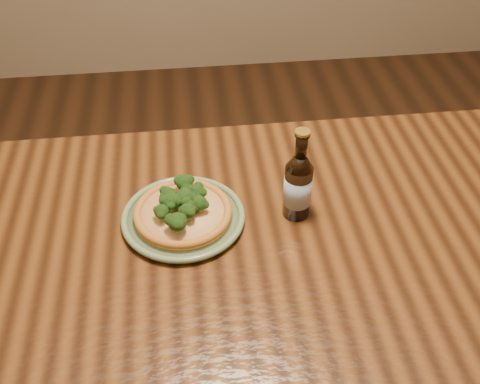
{
  "coord_description": "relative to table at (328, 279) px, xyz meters",
  "views": [
    {
      "loc": [
        -0.27,
        -0.64,
        1.57
      ],
      "look_at": [
        -0.17,
        0.21,
        0.82
      ],
      "focal_mm": 42.0,
      "sensor_mm": 36.0,
      "label": 1
    }
  ],
  "objects": [
    {
      "name": "table",
      "position": [
        0.0,
        0.0,
        0.0
      ],
      "size": [
        1.6,
        0.9,
        0.75
      ],
      "color": "#4E2A10",
      "rests_on": "ground"
    },
    {
      "name": "beer_bottle",
      "position": [
        -0.05,
        0.11,
        0.17
      ],
      "size": [
        0.06,
        0.06,
        0.21
      ],
      "rotation": [
        0.0,
        0.0,
        -0.41
      ],
      "color": "black",
      "rests_on": "table"
    },
    {
      "name": "pizza",
      "position": [
        -0.29,
        0.11,
        0.12
      ],
      "size": [
        0.21,
        0.21,
        0.07
      ],
      "rotation": [
        0.0,
        0.0,
        -0.43
      ],
      "color": "#AE6D27",
      "rests_on": "plate"
    },
    {
      "name": "plate",
      "position": [
        -0.29,
        0.11,
        0.1
      ],
      "size": [
        0.26,
        0.26,
        0.02
      ],
      "rotation": [
        0.0,
        0.0,
        0.37
      ],
      "color": "#637B54",
      "rests_on": "table"
    }
  ]
}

